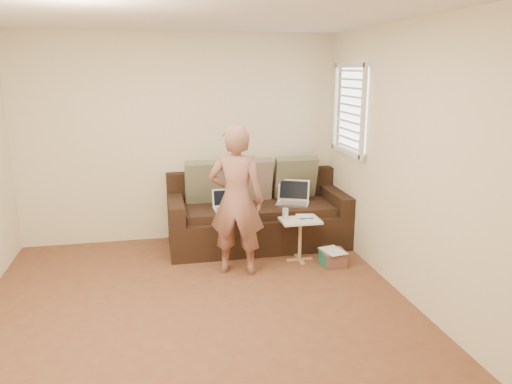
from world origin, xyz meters
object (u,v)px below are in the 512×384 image
at_px(sofa, 258,212).
at_px(side_table, 300,240).
at_px(drinking_glass, 285,213).
at_px(striped_box, 333,258).
at_px(laptop_silver, 293,204).
at_px(laptop_white, 227,210).
at_px(person, 236,200).

xyz_separation_m(sofa, side_table, (0.36, -0.62, -0.18)).
relative_size(sofa, drinking_glass, 18.33).
bearing_deg(striped_box, laptop_silver, 108.90).
distance_m(laptop_white, side_table, 0.94).
xyz_separation_m(laptop_silver, striped_box, (0.26, -0.77, -0.43)).
bearing_deg(person, sofa, -97.04).
height_order(laptop_silver, side_table, laptop_silver).
distance_m(laptop_silver, laptop_white, 0.84).
bearing_deg(laptop_white, laptop_silver, 3.04).
xyz_separation_m(laptop_silver, drinking_glass, (-0.22, -0.47, 0.03)).
relative_size(person, striped_box, 5.93).
bearing_deg(striped_box, sofa, 129.49).
distance_m(sofa, drinking_glass, 0.60).
xyz_separation_m(person, drinking_glass, (0.61, 0.26, -0.26)).
relative_size(laptop_white, person, 0.20).
relative_size(laptop_white, striped_box, 1.17).
xyz_separation_m(laptop_silver, laptop_white, (-0.83, -0.07, 0.00)).
bearing_deg(side_table, striped_box, -33.29).
bearing_deg(drinking_glass, laptop_white, 146.84).
distance_m(side_table, drinking_glass, 0.35).
bearing_deg(sofa, side_table, -59.74).
distance_m(drinking_glass, striped_box, 0.73).
relative_size(laptop_silver, side_table, 0.81).
distance_m(side_table, striped_box, 0.42).
height_order(laptop_silver, drinking_glass, laptop_silver).
xyz_separation_m(person, side_table, (0.77, 0.18, -0.57)).
height_order(laptop_white, person, person).
distance_m(laptop_silver, side_table, 0.62).
relative_size(laptop_silver, person, 0.25).
relative_size(person, drinking_glass, 13.56).
relative_size(laptop_silver, laptop_white, 1.26).
distance_m(sofa, laptop_white, 0.44).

